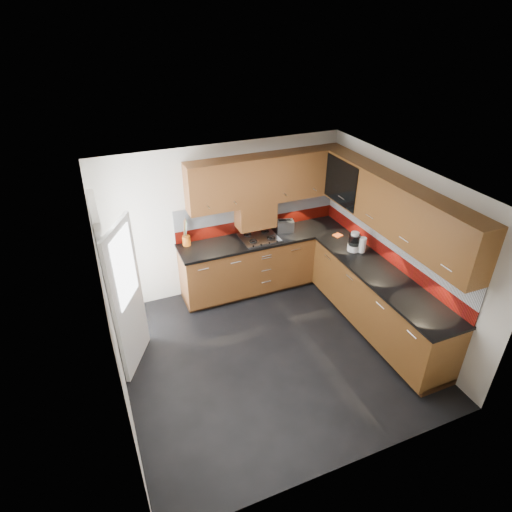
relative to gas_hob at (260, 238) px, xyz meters
name	(u,v)px	position (x,y,z in m)	size (l,w,h in m)	color
room	(273,258)	(-0.45, -1.47, 0.54)	(4.00, 3.80, 2.64)	black
base_cabinets	(316,282)	(0.62, -0.75, -0.52)	(2.70, 3.20, 0.95)	#563213
countertop	(318,255)	(0.60, -0.77, -0.03)	(2.72, 3.22, 0.04)	black
backsplash	(325,228)	(0.83, -0.54, 0.26)	(2.70, 3.20, 0.54)	maroon
upper_cabinets	(331,193)	(0.78, -0.69, 0.88)	(2.50, 3.20, 0.72)	#563213
extractor_hood	(255,214)	(0.00, 0.17, 0.33)	(0.60, 0.33, 0.40)	#563213
glass_cabinet	(349,180)	(1.26, -0.40, 0.91)	(0.32, 0.80, 0.66)	black
back_door	(117,290)	(-2.23, -0.72, 0.08)	(0.42, 1.19, 2.04)	white
gas_hob	(260,238)	(0.00, 0.00, 0.00)	(0.57, 0.50, 0.04)	silver
utensil_pot	(186,239)	(-1.10, 0.23, 0.08)	(0.12, 0.12, 0.43)	#C85C12
toaster	(285,226)	(0.47, 0.07, 0.08)	(0.30, 0.23, 0.19)	silver
food_processor	(354,242)	(1.14, -0.87, 0.12)	(0.18, 0.18, 0.30)	white
paper_towel	(362,245)	(1.23, -0.95, 0.10)	(0.11, 0.11, 0.23)	white
orange_cloth	(338,235)	(1.17, -0.39, -0.01)	(0.13, 0.12, 0.01)	orange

